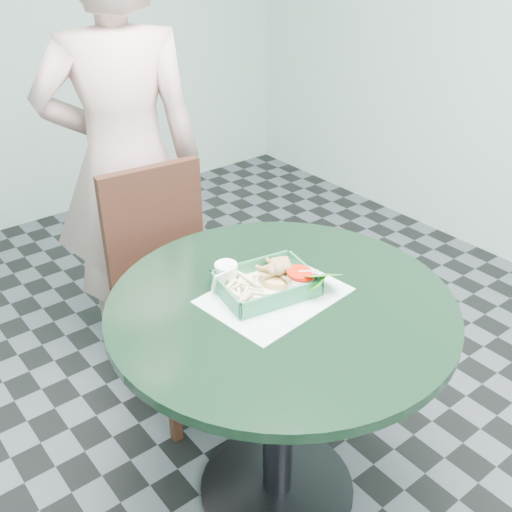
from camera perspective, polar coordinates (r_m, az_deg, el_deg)
floor at (r=2.19m, az=1.98°, el=-21.19°), size 4.00×5.00×0.02m
cafe_table at (r=1.77m, az=2.31°, el=-9.39°), size 0.97×0.97×0.75m
dining_chair at (r=2.24m, az=-8.17°, el=-1.82°), size 0.38×0.38×0.93m
diner_person at (r=2.35m, az=-12.66°, el=11.10°), size 0.83×0.69×1.93m
placemat at (r=1.69m, az=1.75°, el=-4.35°), size 0.40×0.32×0.00m
food_basket at (r=1.70m, az=0.96°, el=-3.52°), size 0.26×0.19×0.05m
crab_sandwich at (r=1.72m, az=1.92°, el=-1.75°), size 0.12×0.12×0.07m
fries_pile at (r=1.66m, az=-1.03°, el=-3.60°), size 0.11×0.12×0.04m
sauce_ramekin at (r=1.69m, az=-3.07°, el=-2.17°), size 0.07×0.07×0.04m
garnish_cup at (r=1.71m, az=4.51°, el=-2.40°), size 0.12×0.12×0.05m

